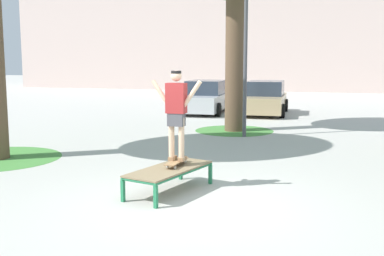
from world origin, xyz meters
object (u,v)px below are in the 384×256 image
Objects in this scene: skate_box at (169,170)px; skater at (176,109)px; car_silver at (206,98)px; skateboard at (177,162)px; light_post at (246,15)px; car_tan at (265,99)px.

skater is at bearing 74.65° from skate_box.
skater reaches higher than skate_box.
car_silver is at bearing 101.67° from skate_box.
car_silver is at bearing 102.14° from skateboard.
skateboard is at bearing -91.32° from light_post.
light_post is (2.96, -6.50, 3.13)m from car_silver.
skateboard is 0.14× the size of light_post.
skateboard is 0.48× the size of skater.
skateboard is 7.34m from light_post.
skate_box is 1.14m from skater.
car_tan is 0.73× the size of light_post.
skater is at bearing -89.72° from car_tan.
skate_box is at bearing -91.81° from light_post.
car_tan is at bearing 90.01° from skate_box.
skate_box is at bearing -89.99° from car_tan.
skater is 13.33m from car_tan.
skate_box is 0.48× the size of car_silver.
skate_box is 0.48× the size of car_tan.
skateboard is (0.06, 0.23, 0.12)m from skate_box.
skater is 13.38m from car_silver.
skate_box is at bearing -78.33° from car_silver.
car_tan is (-0.07, 13.30, -0.84)m from skater.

